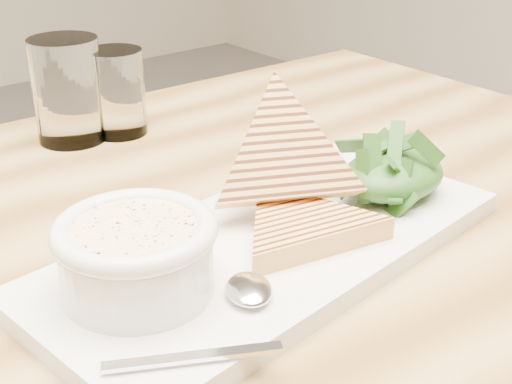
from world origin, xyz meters
TOP-DOWN VIEW (x-y plane):
  - table_top at (0.21, 0.03)m, footprint 1.13×0.77m
  - table_leg_br at (0.71, 0.35)m, footprint 0.06×0.06m
  - platter at (0.25, -0.04)m, footprint 0.42×0.22m
  - soup_bowl at (0.13, -0.04)m, footprint 0.11×0.11m
  - soup at (0.13, -0.04)m, footprint 0.09×0.09m
  - bowl_rim at (0.13, -0.04)m, footprint 0.11×0.11m
  - sandwich_flat at (0.27, -0.05)m, footprint 0.17×0.17m
  - sandwich_lean at (0.29, -0.01)m, footprint 0.20×0.20m
  - salad_base at (0.38, -0.05)m, footprint 0.10×0.08m
  - arugula_pile at (0.38, -0.05)m, footprint 0.11×0.10m
  - spoon_bowl at (0.18, -0.09)m, footprint 0.05×0.05m
  - spoon_handle at (0.11, -0.13)m, footprint 0.10×0.06m
  - glass_near at (0.24, 0.30)m, footprint 0.08×0.08m
  - glass_far at (0.29, 0.28)m, footprint 0.06×0.06m

SIDE VIEW (x-z plane):
  - table_leg_br at x=0.71m, z-range 0.00..0.71m
  - table_top at x=0.21m, z-range 0.71..0.75m
  - platter at x=0.25m, z-range 0.75..0.77m
  - spoon_handle at x=0.11m, z-range 0.77..0.78m
  - spoon_bowl at x=0.18m, z-range 0.77..0.78m
  - sandwich_flat at x=0.27m, z-range 0.77..0.79m
  - salad_base at x=0.38m, z-range 0.77..0.81m
  - soup_bowl at x=0.13m, z-range 0.77..0.81m
  - arugula_pile at x=0.38m, z-range 0.77..0.82m
  - glass_far at x=0.29m, z-range 0.75..0.85m
  - glass_near at x=0.24m, z-range 0.75..0.87m
  - soup at x=0.13m, z-range 0.81..0.82m
  - sandwich_lean at x=0.29m, z-range 0.74..0.90m
  - bowl_rim at x=0.13m, z-range 0.81..0.83m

